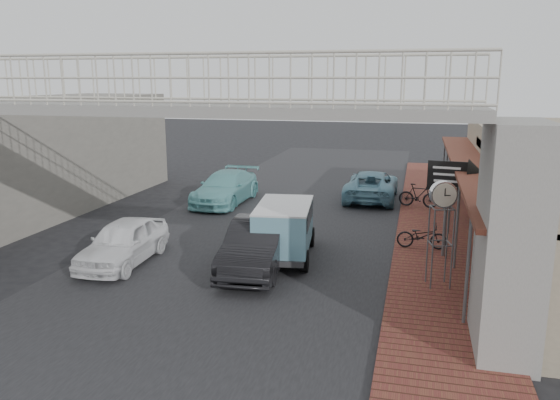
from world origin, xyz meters
The scene contains 14 objects.
ground centered at (0.00, 0.00, 0.00)m, with size 120.00×120.00×0.00m, color black.
road_strip centered at (0.00, 0.00, 0.01)m, with size 10.00×60.00×0.01m, color black.
sidewalk centered at (6.50, 3.00, 0.05)m, with size 3.00×40.00×0.10m, color brown.
footbridge centered at (0.00, -4.00, 3.18)m, with size 16.40×2.40×6.34m.
building_far_left centered at (-11.00, 6.00, 2.50)m, with size 5.00×14.00×5.00m, color gray.
white_hatchback centered at (-3.39, -0.83, 0.71)m, with size 1.67×4.16×1.42m, color white.
dark_sedan centered at (0.94, -0.32, 0.77)m, with size 1.64×4.70×1.55m, color black.
angkot_curb centered at (3.52, 10.73, 0.71)m, with size 2.37×5.14×1.43m, color #669CB1.
angkot_far centered at (-3.19, 8.28, 0.74)m, with size 2.08×5.12×1.48m, color #6EBCBF.
angkot_van centered at (1.51, 0.97, 1.19)m, with size 2.16×3.99×1.87m.
motorcycle_near centered at (5.92, 2.82, 0.54)m, with size 0.59×1.69×0.89m, color black.
motorcycle_far centered at (5.76, 9.21, 0.63)m, with size 0.50×1.78×1.07m, color black.
street_clock centered at (6.36, -0.64, 2.59)m, with size 0.77×0.69×3.01m.
arrow_sign centered at (7.40, 2.03, 2.74)m, with size 1.94×1.26×3.27m.
Camera 1 is at (5.61, -15.85, 5.82)m, focal length 35.00 mm.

